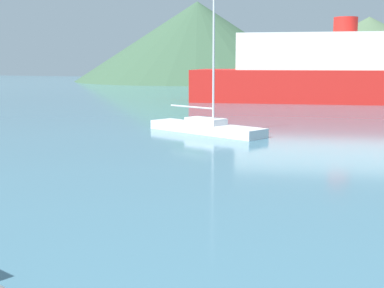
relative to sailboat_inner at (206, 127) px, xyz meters
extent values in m
cube|color=silver|center=(0.00, 0.00, -0.11)|extent=(7.61, 4.19, 0.50)
cube|color=silver|center=(0.00, 0.00, 0.31)|extent=(2.52, 1.88, 0.35)
cylinder|color=#BCBCC1|center=(0.52, -0.20, 3.60)|extent=(0.12, 0.12, 6.92)
cylinder|color=#BCBCC1|center=(-1.06, 0.40, 1.04)|extent=(3.19, 1.28, 0.10)
cube|color=red|center=(3.47, 27.89, 1.23)|extent=(31.12, 15.71, 3.17)
cube|color=silver|center=(3.47, 27.89, 4.59)|extent=(22.10, 12.36, 3.54)
cylinder|color=red|center=(3.47, 27.89, 7.16)|extent=(2.33, 2.33, 1.60)
cone|color=#38563D|center=(-33.22, 76.19, 7.78)|extent=(50.58, 50.58, 16.27)
cone|color=#4C6647|center=(1.67, 67.93, 5.36)|extent=(42.95, 42.95, 11.43)
camera|label=1|loc=(11.30, -27.59, 3.60)|focal=50.00mm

